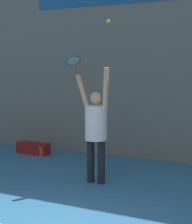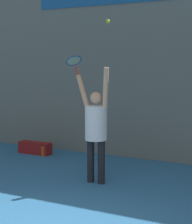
{
  "view_description": "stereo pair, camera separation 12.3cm",
  "coord_description": "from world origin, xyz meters",
  "px_view_note": "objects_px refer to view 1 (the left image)",
  "views": [
    {
      "loc": [
        2.67,
        -3.56,
        2.12
      ],
      "look_at": [
        -0.59,
        2.79,
        1.29
      ],
      "focal_mm": 65.0,
      "sensor_mm": 36.0,
      "label": 1
    },
    {
      "loc": [
        2.77,
        -3.51,
        2.12
      ],
      "look_at": [
        -0.59,
        2.79,
        1.29
      ],
      "focal_mm": 65.0,
      "sensor_mm": 36.0,
      "label": 2
    }
  ],
  "objects_px": {
    "water_bottle": "(41,151)",
    "tennis_racket": "(73,62)",
    "tennis_ball": "(108,21)",
    "equipment_bag": "(33,148)",
    "tennis_player": "(96,126)"
  },
  "relations": [
    {
      "from": "tennis_ball",
      "to": "water_bottle",
      "type": "relative_size",
      "value": 0.25
    },
    {
      "from": "tennis_racket",
      "to": "tennis_ball",
      "type": "xyz_separation_m",
      "value": [
        0.97,
        -0.49,
        0.66
      ]
    },
    {
      "from": "tennis_ball",
      "to": "equipment_bag",
      "type": "distance_m",
      "value": 4.12
    },
    {
      "from": "tennis_racket",
      "to": "tennis_ball",
      "type": "height_order",
      "value": "tennis_ball"
    },
    {
      "from": "water_bottle",
      "to": "equipment_bag",
      "type": "distance_m",
      "value": 0.34
    },
    {
      "from": "water_bottle",
      "to": "equipment_bag",
      "type": "xyz_separation_m",
      "value": [
        -0.32,
        0.13,
        0.01
      ]
    },
    {
      "from": "tennis_player",
      "to": "equipment_bag",
      "type": "relative_size",
      "value": 2.51
    },
    {
      "from": "water_bottle",
      "to": "tennis_racket",
      "type": "bearing_deg",
      "value": -32.7
    },
    {
      "from": "tennis_racket",
      "to": "tennis_ball",
      "type": "bearing_deg",
      "value": -26.83
    },
    {
      "from": "water_bottle",
      "to": "tennis_ball",
      "type": "bearing_deg",
      "value": -30.41
    },
    {
      "from": "tennis_ball",
      "to": "tennis_racket",
      "type": "bearing_deg",
      "value": 153.17
    },
    {
      "from": "tennis_player",
      "to": "equipment_bag",
      "type": "distance_m",
      "value": 2.96
    },
    {
      "from": "tennis_ball",
      "to": "equipment_bag",
      "type": "bearing_deg",
      "value": 150.58
    },
    {
      "from": "tennis_player",
      "to": "tennis_racket",
      "type": "xyz_separation_m",
      "value": [
        -0.69,
        0.4,
        1.14
      ]
    },
    {
      "from": "tennis_ball",
      "to": "tennis_player",
      "type": "bearing_deg",
      "value": 162.37
    }
  ]
}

